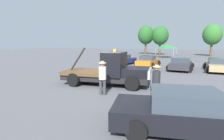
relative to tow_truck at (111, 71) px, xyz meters
The scene contains 13 objects.
ground_plane 1.01m from the tow_truck, 166.58° to the right, with size 160.00×160.00×0.00m, color #545459.
tow_truck is the anchor object (origin of this frame).
foreground_car 6.84m from the tow_truck, 38.65° to the right, with size 5.37×3.40×1.34m.
person_near_truck 3.95m from the tow_truck, 26.43° to the right, with size 0.39×0.39×1.77m.
person_at_hood 2.32m from the tow_truck, 71.40° to the right, with size 0.41×0.41×1.85m.
parked_car_navy 11.62m from the tow_truck, 111.67° to the left, with size 2.56×4.75×1.34m.
parked_car_orange 10.60m from the tow_truck, 94.32° to the left, with size 2.47×4.52×1.34m.
parked_car_charcoal 10.09m from the tow_truck, 72.08° to the left, with size 2.64×4.68×1.34m.
parked_car_tan 12.18m from the tow_truck, 57.88° to the left, with size 2.77×4.96×1.34m.
canopy_tent_green 25.59m from the tow_truck, 94.16° to the left, with size 3.38×3.38×2.61m.
tree_left 33.45m from the tow_truck, 98.65° to the left, with size 3.89×3.89×6.95m.
tree_center 34.84m from the tow_truck, 80.23° to the left, with size 3.92×3.92×7.00m.
tree_right 36.34m from the tow_truck, 104.87° to the left, with size 4.15×4.15×7.40m.
Camera 1 is at (6.06, -9.93, 2.77)m, focal length 28.00 mm.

